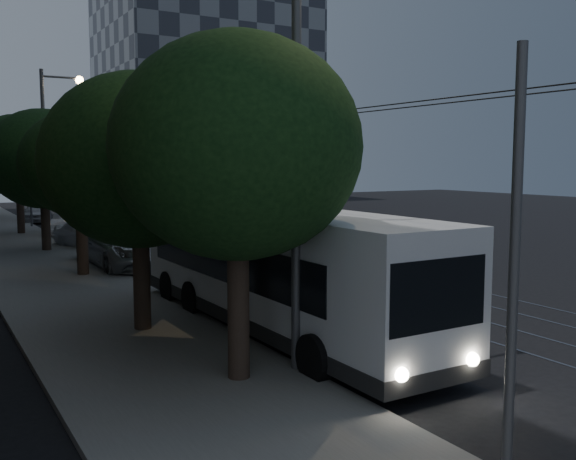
# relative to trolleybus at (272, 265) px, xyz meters

# --- Properties ---
(ground) EXTENTS (120.00, 120.00, 0.00)m
(ground) POSITION_rel_trolleybus_xyz_m (3.88, 0.86, -1.74)
(ground) COLOR black
(ground) RESTS_ON ground
(sidewalk) EXTENTS (5.00, 90.00, 0.15)m
(sidewalk) POSITION_rel_trolleybus_xyz_m (-3.62, 20.86, -1.67)
(sidewalk) COLOR gray
(sidewalk) RESTS_ON ground
(tram_rails) EXTENTS (4.52, 90.00, 0.02)m
(tram_rails) POSITION_rel_trolleybus_xyz_m (6.38, 20.86, -1.74)
(tram_rails) COLOR gray
(tram_rails) RESTS_ON ground
(overhead_wires) EXTENTS (2.23, 90.00, 6.00)m
(overhead_wires) POSITION_rel_trolleybus_xyz_m (-1.09, 20.86, 1.73)
(overhead_wires) COLOR black
(overhead_wires) RESTS_ON ground
(building_distant_right) EXTENTS (22.00, 18.00, 24.00)m
(building_distant_right) POSITION_rel_trolleybus_xyz_m (21.88, 55.86, 10.26)
(building_distant_right) COLOR #333741
(building_distant_right) RESTS_ON ground
(trolleybus) EXTENTS (2.81, 12.73, 5.63)m
(trolleybus) POSITION_rel_trolleybus_xyz_m (0.00, 0.00, 0.00)
(trolleybus) COLOR #B9BABC
(trolleybus) RESTS_ON ground
(pickup_silver) EXTENTS (3.17, 6.54, 1.79)m
(pickup_silver) POSITION_rel_trolleybus_xyz_m (-0.42, 11.91, -0.85)
(pickup_silver) COLOR #A6AAAE
(pickup_silver) RESTS_ON ground
(car_white_a) EXTENTS (3.30, 4.94, 1.56)m
(car_white_a) POSITION_rel_trolleybus_xyz_m (-0.42, 18.77, -0.96)
(car_white_a) COLOR white
(car_white_a) RESTS_ON ground
(car_white_b) EXTENTS (1.81, 4.42, 1.28)m
(car_white_b) POSITION_rel_trolleybus_xyz_m (0.88, 20.36, -1.10)
(car_white_b) COLOR white
(car_white_b) RESTS_ON ground
(car_white_c) EXTENTS (3.48, 5.07, 1.58)m
(car_white_c) POSITION_rel_trolleybus_xyz_m (0.01, 25.36, -0.95)
(car_white_c) COLOR silver
(car_white_c) RESTS_ON ground
(car_white_d) EXTENTS (2.85, 4.46, 1.42)m
(car_white_d) POSITION_rel_trolleybus_xyz_m (-0.42, 35.20, -1.04)
(car_white_d) COLOR #B2B3B7
(car_white_d) RESTS_ON ground
(tree_0) EXTENTS (4.94, 4.94, 7.00)m
(tree_0) POSITION_rel_trolleybus_xyz_m (-2.62, -3.39, 3.02)
(tree_0) COLOR #2D2319
(tree_0) RESTS_ON ground
(tree_1) EXTENTS (4.98, 4.98, 6.77)m
(tree_1) POSITION_rel_trolleybus_xyz_m (-3.12, 1.33, 2.77)
(tree_1) COLOR #2D2319
(tree_1) RESTS_ON ground
(tree_2) EXTENTS (4.50, 4.50, 6.43)m
(tree_2) POSITION_rel_trolleybus_xyz_m (-2.62, 10.39, 2.64)
(tree_2) COLOR #2D2319
(tree_2) RESTS_ON ground
(tree_3) EXTENTS (5.38, 5.38, 7.03)m
(tree_3) POSITION_rel_trolleybus_xyz_m (-2.62, 18.26, 2.86)
(tree_3) COLOR #2D2319
(tree_3) RESTS_ON ground
(tree_4) EXTENTS (5.49, 5.49, 7.30)m
(tree_4) POSITION_rel_trolleybus_xyz_m (-2.62, 26.84, 3.07)
(tree_4) COLOR #2D2319
(tree_4) RESTS_ON ground
(streetlamp_near) EXTENTS (2.65, 0.44, 11.12)m
(streetlamp_near) POSITION_rel_trolleybus_xyz_m (-0.89, -3.47, 4.89)
(streetlamp_near) COLOR #515153
(streetlamp_near) RESTS_ON ground
(streetlamp_far) EXTENTS (2.29, 0.44, 9.39)m
(streetlamp_far) POSITION_rel_trolleybus_xyz_m (-1.51, 21.97, 3.95)
(streetlamp_far) COLOR #515153
(streetlamp_far) RESTS_ON ground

